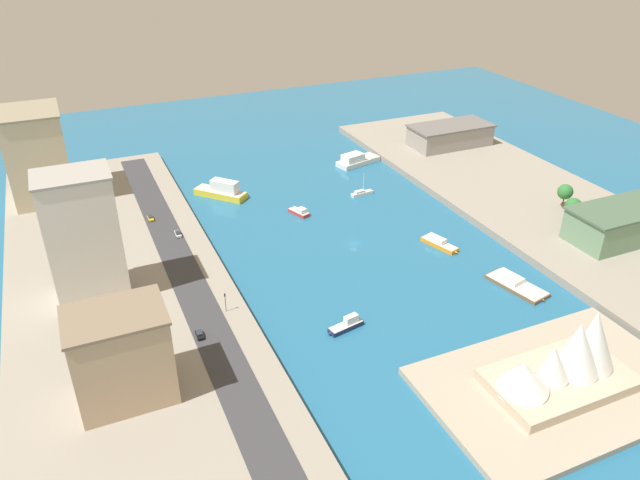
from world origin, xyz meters
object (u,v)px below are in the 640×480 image
terminal_long_green (626,222)px  traffic_light_waterfront (225,300)px  van_white (178,234)px  patrol_launch_navy (347,325)px  apartment_midrise_tan (121,356)px  barge_flat_brown (515,283)px  sailboat_small_white (362,193)px  carpark_squat_concrete (450,135)px  hotel_broad_white (83,237)px  taxi_yellow_cab (150,218)px  ferry_yellow_fast (222,191)px  office_block_beige (37,155)px  tugboat_red (299,212)px  water_taxi_orange (439,243)px  ferry_white_commuter (357,160)px  suv_black (200,334)px  opera_landmark (566,360)px

terminal_long_green → traffic_light_waterfront: (149.91, -14.07, -2.04)m
van_white → patrol_launch_navy: bearing=115.4°
apartment_midrise_tan → van_white: size_ratio=4.95×
barge_flat_brown → sailboat_small_white: (13.22, -86.28, -0.06)m
carpark_squat_concrete → hotel_broad_white: (183.88, 70.53, 15.54)m
sailboat_small_white → taxi_yellow_cab: (91.01, -7.13, 2.96)m
patrol_launch_navy → ferry_yellow_fast: size_ratio=0.56×
ferry_yellow_fast → carpark_squat_concrete: carpark_squat_concrete is taller
office_block_beige → van_white: (-43.95, 57.73, -18.15)m
tugboat_red → carpark_squat_concrete: (-99.79, -37.78, 7.42)m
sailboat_small_white → water_taxi_orange: size_ratio=0.70×
ferry_white_commuter → suv_black: size_ratio=5.52×
patrol_launch_navy → office_block_beige: bearing=-59.0°
tugboat_red → van_white: (51.29, 4.28, 2.94)m
apartment_midrise_tan → ferry_yellow_fast: bearing=-116.4°
patrol_launch_navy → ferry_white_commuter: size_ratio=0.51×
sailboat_small_white → ferry_yellow_fast: size_ratio=0.51×
ferry_white_commuter → office_block_beige: 144.29m
carpark_squat_concrete → sailboat_small_white: bearing=25.0°
sailboat_small_white → taxi_yellow_cab: 91.34m
water_taxi_orange → van_white: 98.61m
barge_flat_brown → hotel_broad_white: size_ratio=0.53×
sailboat_small_white → hotel_broad_white: hotel_broad_white is taller
sailboat_small_white → office_block_beige: office_block_beige is taller
sailboat_small_white → hotel_broad_white: 125.26m
van_white → apartment_midrise_tan: bearing=69.5°
office_block_beige → patrol_launch_navy: bearing=121.0°
patrol_launch_navy → traffic_light_waterfront: bearing=-31.0°
taxi_yellow_cab → barge_flat_brown: bearing=138.1°
traffic_light_waterfront → barge_flat_brown: bearing=167.4°
tugboat_red → carpark_squat_concrete: 106.96m
hotel_broad_white → opera_landmark: 142.35m
barge_flat_brown → terminal_long_green: terminal_long_green is taller
tugboat_red → office_block_beige: bearing=-29.3°
taxi_yellow_cab → opera_landmark: opera_landmark is taller
ferry_white_commuter → tugboat_red: bearing=40.5°
ferry_white_commuter → ferry_yellow_fast: size_ratio=1.10×
tugboat_red → traffic_light_waterfront: traffic_light_waterfront is taller
apartment_midrise_tan → office_block_beige: (14.15, -137.23, 6.49)m
barge_flat_brown → ferry_yellow_fast: size_ratio=0.99×
patrol_launch_navy → hotel_broad_white: hotel_broad_white is taller
office_block_beige → suv_black: 128.06m
office_block_beige → taxi_yellow_cab: 57.32m
ferry_yellow_fast → suv_black: 103.50m
office_block_beige → traffic_light_waterfront: bearing=112.7°
barge_flat_brown → traffic_light_waterfront: (94.10, -21.12, 6.39)m
ferry_white_commuter → terminal_long_green: (-54.63, 112.97, 7.29)m
water_taxi_orange → carpark_squat_concrete: (-61.91, -84.06, 7.23)m
patrol_launch_navy → terminal_long_green: size_ratio=0.28×
terminal_long_green → tugboat_red: bearing=-35.6°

